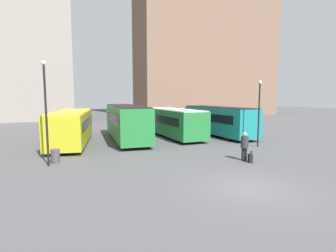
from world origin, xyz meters
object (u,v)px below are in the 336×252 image
Objects in this scene: bus_2 at (173,122)px; lamp_post_1 at (46,105)px; traveler at (245,144)px; suitcase at (250,158)px; bus_0 at (72,126)px; trash_bin at (55,156)px; bus_3 at (218,120)px; bus_1 at (126,121)px; lamp_post_0 at (259,108)px.

lamp_post_1 is (-11.03, -7.84, 2.00)m from bus_2.
traveler is 2.42× the size of suitcase.
trash_bin is at bearing 179.50° from bus_0.
bus_2 is (9.61, 0.80, -0.00)m from bus_0.
bus_2 is 10.88m from traveler.
lamp_post_1 is at bearing 123.55° from bus_2.
bus_3 is 5.51× the size of traveler.
lamp_post_1 is (-11.42, 3.02, 2.44)m from traveler.
bus_3 is at bearing -2.02° from traveler.
traveler is (0.39, -10.86, -0.45)m from bus_2.
bus_3 is at bearing -102.08° from bus_2.
traveler is (-4.25, -10.02, -0.55)m from bus_3.
trash_bin is (-15.33, -6.41, -1.20)m from bus_3.
bus_2 is 1.62× the size of lamp_post_1.
bus_3 is at bearing -91.61° from bus_1.
lamp_post_0 reaches higher than suitcase.
bus_3 is at bearing 24.07° from lamp_post_1.
suitcase is at bearing -151.95° from bus_1.
bus_2 is at bearing 34.15° from trash_bin.
lamp_post_0 is 15.27m from trash_bin.
traveler is at bearing -138.71° from lamp_post_0.
trash_bin is (-10.68, -7.25, -1.10)m from bus_2.
trash_bin is (-5.88, -7.18, -1.32)m from bus_1.
suitcase is at bearing -17.10° from lamp_post_1.
bus_3 reaches higher than suitcase.
bus_2 is at bearing 23.04° from traveler.
lamp_post_1 is (-15.68, -7.00, 1.90)m from bus_3.
bus_1 is 13.12× the size of trash_bin.
bus_0 is at bearing 101.82° from bus_1.
trash_bin is at bearing 109.51° from bus_3.
bus_0 is at bearing 64.59° from suitcase.
lamp_post_0 is at bearing -106.28° from bus_0.
lamp_post_1 reaches higher than bus_1.
lamp_post_1 reaches higher than traveler.
bus_3 is at bearing -81.15° from bus_0.
bus_3 is 17.27m from lamp_post_1.
bus_2 is 13.05× the size of suitcase.
bus_1 is 9.37m from trash_bin.
bus_1 is 14.90× the size of suitcase.
bus_1 is at bearing 46.68° from traveler.
lamp_post_1 is 7.09× the size of trash_bin.
bus_2 reaches higher than traveler.
bus_3 is 11.42m from suitcase.
bus_2 is at bearing 120.48° from lamp_post_0.
lamp_post_0 is (9.15, -7.32, 1.38)m from bus_1.
bus_1 is at bearing 50.70° from trash_bin.
traveler is at bearing 28.94° from suitcase.
traveler is at bearing -126.19° from bus_0.
bus_1 is 11.80m from lamp_post_0.
bus_2 is at bearing 23.31° from suitcase.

